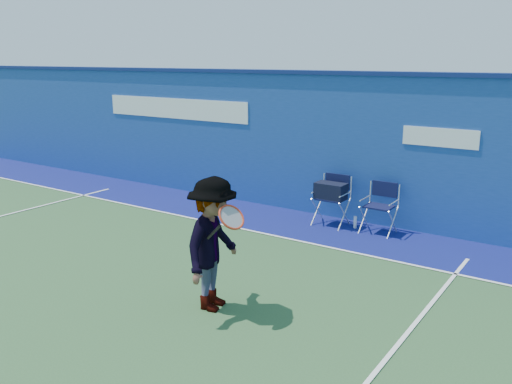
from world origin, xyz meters
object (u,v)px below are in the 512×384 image
Objects in this scene: water_bottle at (355,222)px; tennis_player at (213,244)px; directors_chair_left at (331,205)px; directors_chair_right at (379,218)px.

tennis_player is (-0.14, -4.38, 0.80)m from water_bottle.
tennis_player reaches higher than directors_chair_left.
tennis_player is (0.37, -4.30, 0.49)m from directors_chair_left.
tennis_player is (-0.63, -4.36, 0.61)m from directors_chair_right.
directors_chair_right is 4.45m from tennis_player.
tennis_player is at bearing -98.27° from directors_chair_right.
directors_chair_right is at bearing -1.68° from water_bottle.
directors_chair_right reaches higher than water_bottle.
directors_chair_left reaches higher than water_bottle.
directors_chair_right is (1.00, 0.06, -0.12)m from directors_chair_left.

